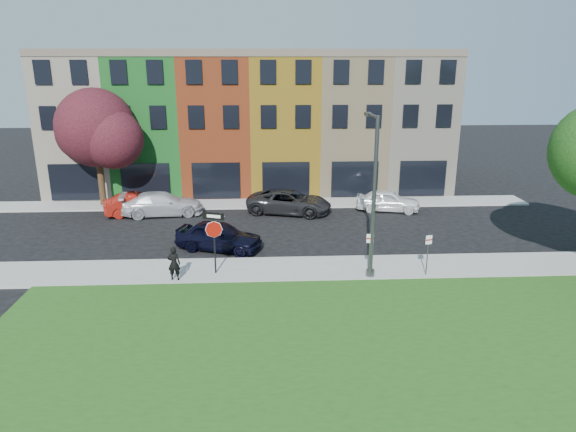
{
  "coord_description": "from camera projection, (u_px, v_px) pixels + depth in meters",
  "views": [
    {
      "loc": [
        -1.62,
        -19.97,
        9.73
      ],
      "look_at": [
        -0.44,
        4.0,
        2.45
      ],
      "focal_mm": 32.0,
      "sensor_mm": 36.0,
      "label": 1
    }
  ],
  "objects": [
    {
      "name": "rowhouse_block",
      "position": [
        252.0,
        123.0,
        40.67
      ],
      "size": [
        30.0,
        10.12,
        10.0
      ],
      "color": "beige",
      "rests_on": "ground"
    },
    {
      "name": "parking_sign_a",
      "position": [
        369.0,
        249.0,
        23.52
      ],
      "size": [
        0.32,
        0.11,
        2.15
      ],
      "rotation": [
        0.0,
        0.0,
        -0.16
      ],
      "color": "#46484B",
      "rests_on": "sidewalk_near"
    },
    {
      "name": "sedan_near",
      "position": [
        219.0,
        236.0,
        27.32
      ],
      "size": [
        4.7,
        5.75,
        1.57
      ],
      "primitive_type": "imported",
      "rotation": [
        0.0,
        0.0,
        1.24
      ],
      "color": "black",
      "rests_on": "ground"
    },
    {
      "name": "parked_car_red",
      "position": [
        138.0,
        204.0,
        33.7
      ],
      "size": [
        4.25,
        5.3,
        1.43
      ],
      "primitive_type": "imported",
      "rotation": [
        0.0,
        0.0,
        1.91
      ],
      "color": "maroon",
      "rests_on": "ground"
    },
    {
      "name": "parking_sign_b",
      "position": [
        428.0,
        249.0,
        23.67
      ],
      "size": [
        0.32,
        0.12,
        2.02
      ],
      "rotation": [
        0.0,
        0.0,
        0.25
      ],
      "color": "#46484B",
      "rests_on": "sidewalk_near"
    },
    {
      "name": "parked_car_white",
      "position": [
        388.0,
        201.0,
        34.47
      ],
      "size": [
        3.51,
        4.95,
        1.44
      ],
      "primitive_type": "imported",
      "rotation": [
        0.0,
        0.0,
        1.35
      ],
      "color": "white",
      "rests_on": "ground"
    },
    {
      "name": "parked_car_dark",
      "position": [
        289.0,
        202.0,
        33.96
      ],
      "size": [
        5.32,
        6.81,
        1.54
      ],
      "primitive_type": "imported",
      "rotation": [
        0.0,
        0.0,
        1.31
      ],
      "color": "black",
      "rests_on": "ground"
    },
    {
      "name": "sidewalk_near",
      "position": [
        339.0,
        268.0,
        24.93
      ],
      "size": [
        40.0,
        3.0,
        0.12
      ],
      "primitive_type": "cube",
      "color": "gray",
      "rests_on": "ground"
    },
    {
      "name": "street_lamp",
      "position": [
        373.0,
        197.0,
        23.05
      ],
      "size": [
        0.4,
        2.58,
        7.38
      ],
      "rotation": [
        0.0,
        0.0,
        0.01
      ],
      "color": "#46484B",
      "rests_on": "sidewalk_near"
    },
    {
      "name": "parked_car_silver",
      "position": [
        162.0,
        204.0,
        33.54
      ],
      "size": [
        3.48,
        5.78,
        1.52
      ],
      "primitive_type": "imported",
      "rotation": [
        0.0,
        0.0,
        1.7
      ],
      "color": "silver",
      "rests_on": "ground"
    },
    {
      "name": "ground",
      "position": [
        303.0,
        297.0,
        21.99
      ],
      "size": [
        120.0,
        120.0,
        0.0
      ],
      "primitive_type": "plane",
      "color": "black",
      "rests_on": "ground"
    },
    {
      "name": "tree_purple",
      "position": [
        98.0,
        130.0,
        34.33
      ],
      "size": [
        6.3,
        5.51,
        7.95
      ],
      "color": "black",
      "rests_on": "sidewalk_far"
    },
    {
      "name": "man",
      "position": [
        174.0,
        263.0,
        23.27
      ],
      "size": [
        0.61,
        0.43,
        1.59
      ],
      "primitive_type": "imported",
      "rotation": [
        0.0,
        0.0,
        3.09
      ],
      "color": "black",
      "rests_on": "sidewalk_near"
    },
    {
      "name": "sidewalk_far",
      "position": [
        244.0,
        204.0,
        36.17
      ],
      "size": [
        40.0,
        2.4,
        0.12
      ],
      "primitive_type": "cube",
      "color": "gray",
      "rests_on": "ground"
    },
    {
      "name": "grass_park",
      "position": [
        563.0,
        372.0,
        16.61
      ],
      "size": [
        40.0,
        16.0,
        0.1
      ],
      "primitive_type": "cube",
      "color": "#1F4D16",
      "rests_on": "ground"
    },
    {
      "name": "stop_sign",
      "position": [
        214.0,
        230.0,
        23.62
      ],
      "size": [
        1.01,
        0.35,
        2.98
      ],
      "rotation": [
        0.0,
        0.0,
        -0.31
      ],
      "color": "black",
      "rests_on": "sidewalk_near"
    }
  ]
}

